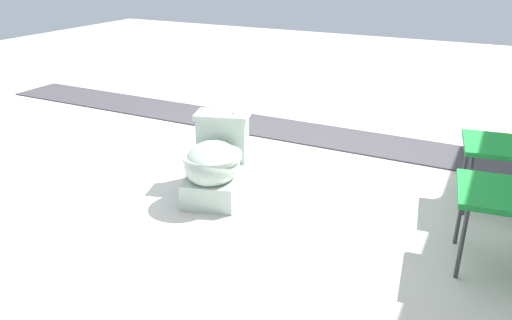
{
  "coord_description": "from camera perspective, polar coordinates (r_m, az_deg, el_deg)",
  "views": [
    {
      "loc": [
        2.87,
        1.51,
        1.52
      ],
      "look_at": [
        0.26,
        0.18,
        0.3
      ],
      "focal_mm": 35.0,
      "sensor_mm": 36.0,
      "label": 1
    }
  ],
  "objects": [
    {
      "name": "ground_plane",
      "position": [
        3.58,
        -0.67,
        -2.46
      ],
      "size": [
        14.0,
        14.0,
        0.0
      ],
      "primitive_type": "plane",
      "color": "beige"
    },
    {
      "name": "toilet",
      "position": [
        3.33,
        -4.61,
        -0.38
      ],
      "size": [
        0.71,
        0.54,
        0.52
      ],
      "rotation": [
        0.0,
        0.0,
        0.3
      ],
      "color": "#B2C6B7",
      "rests_on": "ground"
    },
    {
      "name": "gravel_strip",
      "position": [
        4.4,
        12.04,
        2.01
      ],
      "size": [
        0.56,
        8.0,
        0.01
      ],
      "primitive_type": "cube",
      "color": "#423F44",
      "rests_on": "ground"
    }
  ]
}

